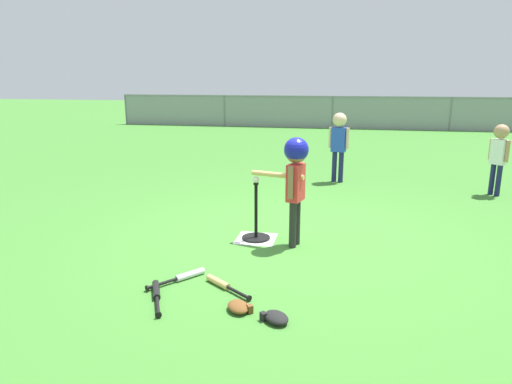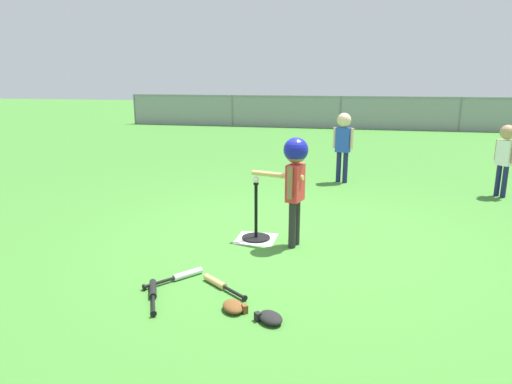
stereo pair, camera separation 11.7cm
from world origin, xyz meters
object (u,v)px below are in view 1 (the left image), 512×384
fielder_near_right (499,150)px  fielder_deep_left (339,138)px  spare_bat_silver (184,276)px  glove_by_plate (276,317)px  glove_near_bats (239,307)px  batting_tee (256,230)px  spare_bat_black (156,293)px  baseball_on_tee (256,180)px  batter_child (295,170)px  spare_bat_wood (222,284)px

fielder_near_right → fielder_deep_left: size_ratio=0.91×
fielder_near_right → spare_bat_silver: bearing=-133.5°
glove_by_plate → glove_near_bats: 0.33m
batting_tee → spare_bat_black: bearing=-109.2°
baseball_on_tee → fielder_near_right: 4.21m
fielder_deep_left → glove_by_plate: 4.99m
spare_bat_silver → batter_child: bearing=50.7°
fielder_deep_left → spare_bat_black: 4.97m
baseball_on_tee → spare_bat_silver: size_ratio=0.15×
spare_bat_black → glove_near_bats: 0.74m
spare_bat_silver → spare_bat_wood: size_ratio=1.02×
spare_bat_black → glove_near_bats: bearing=-7.8°
fielder_deep_left → spare_bat_black: bearing=-106.1°
fielder_near_right → spare_bat_black: size_ratio=1.99×
baseball_on_tee → glove_by_plate: size_ratio=0.27×
baseball_on_tee → batter_child: 0.49m
glove_near_bats → batter_child: bearing=80.6°
batter_child → spare_bat_wood: (-0.49, -1.15, -0.81)m
spare_bat_silver → spare_bat_black: 0.38m
batting_tee → glove_near_bats: size_ratio=2.40×
spare_bat_wood → batting_tee: bearing=87.9°
batter_child → spare_bat_black: batter_child is taller
spare_bat_silver → glove_near_bats: glove_near_bats is taller
spare_bat_wood → spare_bat_black: same height
glove_by_plate → spare_bat_black: bearing=168.8°
spare_bat_black → glove_near_bats: glove_near_bats is taller
batting_tee → baseball_on_tee: bearing=180.0°
batting_tee → fielder_deep_left: 3.34m
spare_bat_silver → baseball_on_tee: bearing=70.2°
glove_near_bats → batting_tee: bearing=96.6°
batting_tee → spare_bat_silver: size_ratio=1.32×
fielder_near_right → glove_by_plate: size_ratio=4.08×
batter_child → spare_bat_silver: batter_child is taller
spare_bat_silver → glove_near_bats: 0.77m
spare_bat_wood → glove_by_plate: glove_by_plate is taller
fielder_near_right → glove_near_bats: (-3.05, -4.34, -0.67)m
fielder_near_right → spare_bat_wood: size_ratio=2.27×
batting_tee → glove_by_plate: batting_tee is taller
fielder_deep_left → glove_near_bats: (-0.63, -4.82, -0.74)m
spare_bat_wood → spare_bat_black: 0.57m
fielder_deep_left → spare_bat_silver: fielder_deep_left is taller
spare_bat_wood → fielder_near_right: bearing=50.3°
spare_bat_wood → glove_by_plate: (0.55, -0.48, 0.01)m
batter_child → spare_bat_wood: batter_child is taller
baseball_on_tee → fielder_deep_left: bearing=75.4°
batting_tee → fielder_near_right: (3.24, 2.69, 0.61)m
spare_bat_silver → glove_by_plate: glove_by_plate is taller
spare_bat_wood → glove_near_bats: size_ratio=1.78×
batting_tee → fielder_near_right: fielder_near_right is taller
spare_bat_silver → glove_by_plate: bearing=-31.7°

